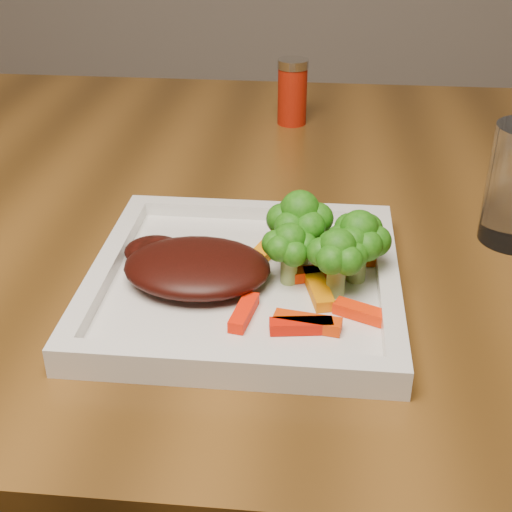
# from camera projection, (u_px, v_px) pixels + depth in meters

# --- Properties ---
(dining_table) EXTENTS (1.60, 0.90, 0.75)m
(dining_table) POSITION_uv_depth(u_px,v_px,m) (262.00, 434.00, 1.01)
(dining_table) COLOR brown
(dining_table) RESTS_ON floor
(plate) EXTENTS (0.27, 0.27, 0.01)m
(plate) POSITION_uv_depth(u_px,v_px,m) (245.00, 285.00, 0.64)
(plate) COLOR white
(plate) RESTS_ON dining_table
(steak) EXTENTS (0.13, 0.11, 0.03)m
(steak) POSITION_uv_depth(u_px,v_px,m) (197.00, 267.00, 0.62)
(steak) COLOR #380B08
(steak) RESTS_ON plate
(broccoli_0) EXTENTS (0.08, 0.08, 0.07)m
(broccoli_0) POSITION_uv_depth(u_px,v_px,m) (299.00, 228.00, 0.64)
(broccoli_0) COLOR #157112
(broccoli_0) RESTS_ON plate
(broccoli_1) EXTENTS (0.06, 0.06, 0.06)m
(broccoli_1) POSITION_uv_depth(u_px,v_px,m) (358.00, 248.00, 0.62)
(broccoli_1) COLOR #106513
(broccoli_1) RESTS_ON plate
(broccoli_2) EXTENTS (0.07, 0.07, 0.06)m
(broccoli_2) POSITION_uv_depth(u_px,v_px,m) (337.00, 264.00, 0.60)
(broccoli_2) COLOR #366A11
(broccoli_2) RESTS_ON plate
(broccoli_3) EXTENTS (0.07, 0.07, 0.06)m
(broccoli_3) POSITION_uv_depth(u_px,v_px,m) (289.00, 251.00, 0.62)
(broccoli_3) COLOR #1E7A14
(broccoli_3) RESTS_ON plate
(carrot_0) EXTENTS (0.05, 0.02, 0.01)m
(carrot_0) POSITION_uv_depth(u_px,v_px,m) (301.00, 326.00, 0.56)
(carrot_0) COLOR red
(carrot_0) RESTS_ON plate
(carrot_1) EXTENTS (0.05, 0.03, 0.01)m
(carrot_1) POSITION_uv_depth(u_px,v_px,m) (365.00, 313.00, 0.58)
(carrot_1) COLOR #FF2C04
(carrot_1) RESTS_ON plate
(carrot_2) EXTENTS (0.02, 0.05, 0.01)m
(carrot_2) POSITION_uv_depth(u_px,v_px,m) (244.00, 312.00, 0.58)
(carrot_2) COLOR #FF1C04
(carrot_2) RESTS_ON plate
(carrot_3) EXTENTS (0.06, 0.02, 0.01)m
(carrot_3) POSITION_uv_depth(u_px,v_px,m) (361.00, 258.00, 0.66)
(carrot_3) COLOR #FF5104
(carrot_3) RESTS_ON plate
(carrot_4) EXTENTS (0.03, 0.06, 0.01)m
(carrot_4) POSITION_uv_depth(u_px,v_px,m) (270.00, 245.00, 0.68)
(carrot_4) COLOR orange
(carrot_4) RESTS_ON plate
(carrot_5) EXTENTS (0.03, 0.06, 0.01)m
(carrot_5) POSITION_uv_depth(u_px,v_px,m) (318.00, 288.00, 0.61)
(carrot_5) COLOR orange
(carrot_5) RESTS_ON plate
(carrot_6) EXTENTS (0.06, 0.03, 0.01)m
(carrot_6) POSITION_uv_depth(u_px,v_px,m) (315.00, 273.00, 0.63)
(carrot_6) COLOR #FD3804
(carrot_6) RESTS_ON plate
(spice_shaker) EXTENTS (0.04, 0.04, 0.09)m
(spice_shaker) POSITION_uv_depth(u_px,v_px,m) (292.00, 92.00, 1.00)
(spice_shaker) COLOR #9E1908
(spice_shaker) RESTS_ON dining_table
(carrot_7) EXTENTS (0.06, 0.02, 0.01)m
(carrot_7) POSITION_uv_depth(u_px,v_px,m) (307.00, 323.00, 0.57)
(carrot_7) COLOR #E53803
(carrot_7) RESTS_ON plate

